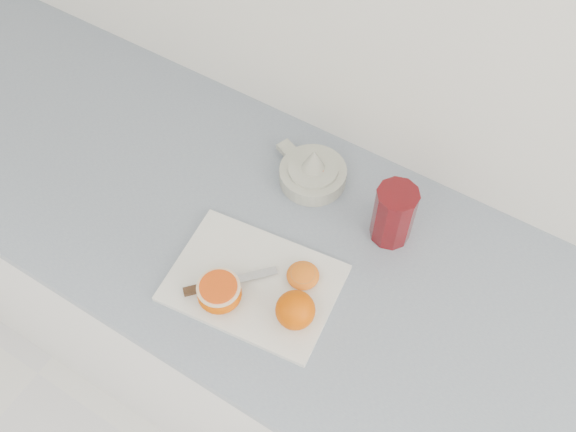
{
  "coord_description": "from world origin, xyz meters",
  "views": [
    {
      "loc": [
        0.18,
        1.13,
        1.98
      ],
      "look_at": [
        -0.18,
        1.72,
        0.96
      ],
      "focal_mm": 40.0,
      "sensor_mm": 36.0,
      "label": 1
    }
  ],
  "objects_px": {
    "half_orange": "(219,293)",
    "red_tumbler": "(393,216)",
    "counter": "(308,347)",
    "citrus_juicer": "(312,172)",
    "cutting_board": "(254,283)"
  },
  "relations": [
    {
      "from": "counter",
      "to": "red_tumbler",
      "type": "distance_m",
      "value": 0.53
    },
    {
      "from": "half_orange",
      "to": "citrus_juicer",
      "type": "xyz_separation_m",
      "value": [
        -0.0,
        0.34,
        -0.01
      ]
    },
    {
      "from": "counter",
      "to": "red_tumbler",
      "type": "height_order",
      "value": "red_tumbler"
    },
    {
      "from": "citrus_juicer",
      "to": "red_tumbler",
      "type": "bearing_deg",
      "value": -10.13
    },
    {
      "from": "half_orange",
      "to": "citrus_juicer",
      "type": "bearing_deg",
      "value": 90.59
    },
    {
      "from": "citrus_juicer",
      "to": "cutting_board",
      "type": "bearing_deg",
      "value": -82.87
    },
    {
      "from": "half_orange",
      "to": "red_tumbler",
      "type": "distance_m",
      "value": 0.36
    },
    {
      "from": "counter",
      "to": "cutting_board",
      "type": "height_order",
      "value": "cutting_board"
    },
    {
      "from": "counter",
      "to": "citrus_juicer",
      "type": "distance_m",
      "value": 0.51
    },
    {
      "from": "cutting_board",
      "to": "citrus_juicer",
      "type": "bearing_deg",
      "value": 97.13
    },
    {
      "from": "counter",
      "to": "red_tumbler",
      "type": "bearing_deg",
      "value": 52.55
    },
    {
      "from": "cutting_board",
      "to": "citrus_juicer",
      "type": "xyz_separation_m",
      "value": [
        -0.03,
        0.28,
        0.02
      ]
    },
    {
      "from": "counter",
      "to": "red_tumbler",
      "type": "relative_size",
      "value": 19.37
    },
    {
      "from": "counter",
      "to": "half_orange",
      "type": "distance_m",
      "value": 0.52
    },
    {
      "from": "red_tumbler",
      "to": "counter",
      "type": "bearing_deg",
      "value": -127.45
    }
  ]
}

